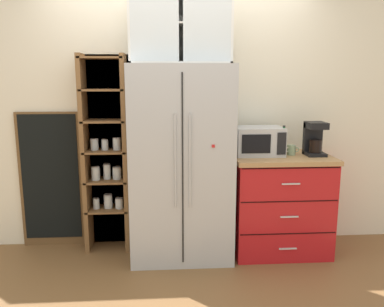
{
  "coord_description": "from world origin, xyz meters",
  "views": [
    {
      "loc": [
        -0.14,
        -3.48,
        1.65
      ],
      "look_at": [
        0.1,
        0.03,
        0.97
      ],
      "focal_mm": 36.97,
      "sensor_mm": 36.0,
      "label": 1
    }
  ],
  "objects_px": {
    "mug_sage": "(291,150)",
    "chalkboard_menu": "(51,180)",
    "coffee_maker": "(314,138)",
    "bottle_green": "(283,143)",
    "refrigerator": "(181,163)",
    "bottle_amber": "(279,142)",
    "mug_cream": "(282,150)",
    "microwave": "(259,141)"
  },
  "relations": [
    {
      "from": "refrigerator",
      "to": "chalkboard_menu",
      "type": "height_order",
      "value": "refrigerator"
    },
    {
      "from": "mug_cream",
      "to": "chalkboard_menu",
      "type": "height_order",
      "value": "chalkboard_menu"
    },
    {
      "from": "microwave",
      "to": "mug_sage",
      "type": "xyz_separation_m",
      "value": [
        0.31,
        -0.03,
        -0.08
      ]
    },
    {
      "from": "coffee_maker",
      "to": "mug_cream",
      "type": "height_order",
      "value": "coffee_maker"
    },
    {
      "from": "microwave",
      "to": "coffee_maker",
      "type": "xyz_separation_m",
      "value": [
        0.51,
        -0.04,
        0.03
      ]
    },
    {
      "from": "coffee_maker",
      "to": "bottle_green",
      "type": "distance_m",
      "value": 0.31
    },
    {
      "from": "mug_sage",
      "to": "chalkboard_menu",
      "type": "height_order",
      "value": "chalkboard_menu"
    },
    {
      "from": "bottle_green",
      "to": "microwave",
      "type": "bearing_deg",
      "value": 157.46
    },
    {
      "from": "coffee_maker",
      "to": "mug_cream",
      "type": "relative_size",
      "value": 2.74
    },
    {
      "from": "mug_sage",
      "to": "chalkboard_menu",
      "type": "bearing_deg",
      "value": 173.56
    },
    {
      "from": "microwave",
      "to": "refrigerator",
      "type": "bearing_deg",
      "value": -174.49
    },
    {
      "from": "coffee_maker",
      "to": "bottle_green",
      "type": "bearing_deg",
      "value": -171.71
    },
    {
      "from": "refrigerator",
      "to": "bottle_amber",
      "type": "distance_m",
      "value": 0.96
    },
    {
      "from": "refrigerator",
      "to": "bottle_amber",
      "type": "relative_size",
      "value": 6.81
    },
    {
      "from": "refrigerator",
      "to": "mug_cream",
      "type": "distance_m",
      "value": 0.94
    },
    {
      "from": "mug_sage",
      "to": "chalkboard_menu",
      "type": "distance_m",
      "value": 2.32
    },
    {
      "from": "coffee_maker",
      "to": "mug_cream",
      "type": "bearing_deg",
      "value": -179.0
    },
    {
      "from": "refrigerator",
      "to": "bottle_green",
      "type": "distance_m",
      "value": 0.95
    },
    {
      "from": "microwave",
      "to": "bottle_amber",
      "type": "distance_m",
      "value": 0.21
    },
    {
      "from": "microwave",
      "to": "bottle_green",
      "type": "distance_m",
      "value": 0.23
    },
    {
      "from": "chalkboard_menu",
      "to": "mug_sage",
      "type": "bearing_deg",
      "value": -6.44
    },
    {
      "from": "refrigerator",
      "to": "bottle_green",
      "type": "bearing_deg",
      "value": -1.0
    },
    {
      "from": "refrigerator",
      "to": "coffee_maker",
      "type": "bearing_deg",
      "value": 1.3
    },
    {
      "from": "bottle_green",
      "to": "refrigerator",
      "type": "bearing_deg",
      "value": 179.0
    },
    {
      "from": "mug_sage",
      "to": "mug_cream",
      "type": "height_order",
      "value": "mug_cream"
    },
    {
      "from": "bottle_amber",
      "to": "coffee_maker",
      "type": "bearing_deg",
      "value": -14.93
    },
    {
      "from": "mug_cream",
      "to": "bottle_amber",
      "type": "height_order",
      "value": "bottle_amber"
    },
    {
      "from": "mug_cream",
      "to": "bottle_green",
      "type": "distance_m",
      "value": 0.09
    },
    {
      "from": "mug_cream",
      "to": "bottle_green",
      "type": "relative_size",
      "value": 0.4
    },
    {
      "from": "coffee_maker",
      "to": "mug_cream",
      "type": "xyz_separation_m",
      "value": [
        -0.3,
        -0.01,
        -0.11
      ]
    },
    {
      "from": "refrigerator",
      "to": "mug_sage",
      "type": "xyz_separation_m",
      "value": [
        1.03,
        0.04,
        0.1
      ]
    },
    {
      "from": "refrigerator",
      "to": "coffee_maker",
      "type": "distance_m",
      "value": 1.26
    },
    {
      "from": "refrigerator",
      "to": "microwave",
      "type": "bearing_deg",
      "value": 5.51
    },
    {
      "from": "refrigerator",
      "to": "coffee_maker",
      "type": "height_order",
      "value": "refrigerator"
    },
    {
      "from": "mug_sage",
      "to": "bottle_green",
      "type": "bearing_deg",
      "value": -150.59
    },
    {
      "from": "microwave",
      "to": "coffee_maker",
      "type": "relative_size",
      "value": 1.42
    },
    {
      "from": "mug_cream",
      "to": "refrigerator",
      "type": "bearing_deg",
      "value": -178.6
    },
    {
      "from": "mug_cream",
      "to": "mug_sage",
      "type": "bearing_deg",
      "value": 9.26
    },
    {
      "from": "chalkboard_menu",
      "to": "microwave",
      "type": "bearing_deg",
      "value": -6.52
    },
    {
      "from": "microwave",
      "to": "bottle_amber",
      "type": "bearing_deg",
      "value": 10.68
    },
    {
      "from": "coffee_maker",
      "to": "bottle_green",
      "type": "relative_size",
      "value": 1.09
    },
    {
      "from": "coffee_maker",
      "to": "mug_sage",
      "type": "height_order",
      "value": "coffee_maker"
    }
  ]
}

